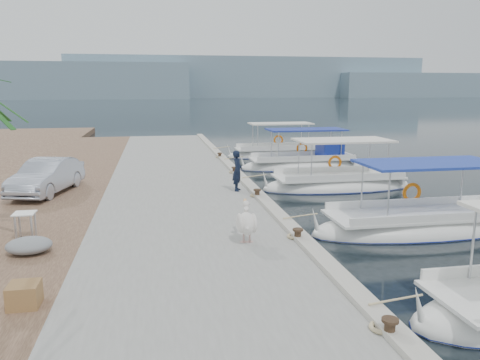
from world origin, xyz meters
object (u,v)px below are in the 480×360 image
Objects in this scene: fishing_caique_c at (337,186)px; fishing_caique_e at (278,155)px; parked_car at (47,176)px; fisherman at (237,171)px; fishing_caique_b at (420,227)px; pelican at (247,222)px; fishing_caique_d at (304,165)px.

fishing_caique_e is at bearing 90.69° from fishing_caique_c.
parked_car is (-12.26, -0.99, 1.03)m from fishing_caique_c.
parked_car is at bearing -175.39° from fishing_caique_c.
fishing_caique_e is 12.99m from fisherman.
pelican is (-5.96, -1.50, 0.91)m from fishing_caique_b.
pelican is at bearing -113.89° from fishing_caique_d.
fisherman is at bearing 7.51° from parked_car.
fisherman is (0.86, 6.22, 0.26)m from pelican.
fishing_caique_b is 4.59× the size of fisherman.
fishing_caique_d is (0.06, 12.10, 0.07)m from fishing_caique_b.
fishing_caique_b is at bearing -89.11° from fishing_caique_e.
fishing_caique_d is at bearing 66.11° from pelican.
fishing_caique_b is at bearing -90.29° from fishing_caique_d.
parked_car is (-6.43, 7.12, 0.12)m from pelican.
pelican is at bearing -33.37° from parked_car.
fisherman is 7.35m from parked_car.
fisherman is (-5.10, 4.72, 1.17)m from fishing_caique_b.
fishing_caique_d is 4.53× the size of fisherman.
fishing_caique_b is 13.65m from parked_car.
fishing_caique_b is 1.08× the size of fishing_caique_e.
fishing_caique_d is 5.36× the size of pelican.
fishing_caique_c is 1.04× the size of fishing_caique_e.
fisherman is (-5.17, -7.39, 1.11)m from fishing_caique_d.
pelican is (-6.03, -13.60, 0.85)m from fishing_caique_d.
fishing_caique_d and fishing_caique_e have the same top height.
fishing_caique_c reaches higher than pelican.
fishing_caique_b reaches higher than fisherman.
fishing_caique_d is at bearing 89.71° from fishing_caique_b.
pelican is at bearing -165.85° from fishing_caique_b.
fishing_caique_c reaches higher than fisherman.
fishing_caique_d reaches higher than parked_car.
fishing_caique_c is at bearing -89.31° from fishing_caique_e.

